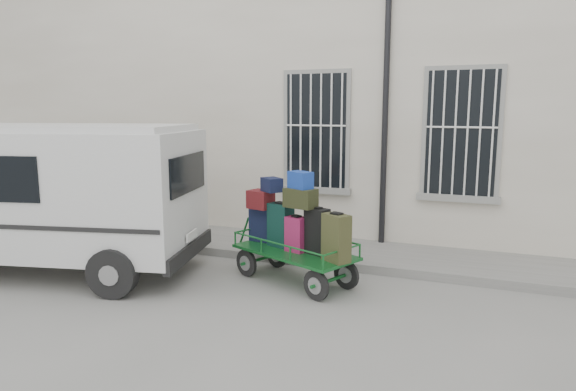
% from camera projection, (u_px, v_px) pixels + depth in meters
% --- Properties ---
extents(ground, '(80.00, 80.00, 0.00)m').
position_uv_depth(ground, '(278.00, 293.00, 7.54)').
color(ground, slate).
rests_on(ground, ground).
extents(building, '(24.00, 5.15, 6.00)m').
position_uv_depth(building, '(366.00, 95.00, 12.10)').
color(building, '#BEB4A2').
rests_on(building, ground).
extents(sidewalk, '(24.00, 1.70, 0.15)m').
position_uv_depth(sidewalk, '(323.00, 250.00, 9.55)').
color(sidewalk, slate).
rests_on(sidewalk, ground).
extents(luggage_cart, '(2.30, 1.61, 1.75)m').
position_uv_depth(luggage_cart, '(294.00, 231.00, 7.94)').
color(luggage_cart, black).
rests_on(luggage_cart, ground).
extents(van, '(5.13, 3.01, 2.43)m').
position_uv_depth(van, '(48.00, 189.00, 8.33)').
color(van, silver).
rests_on(van, ground).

